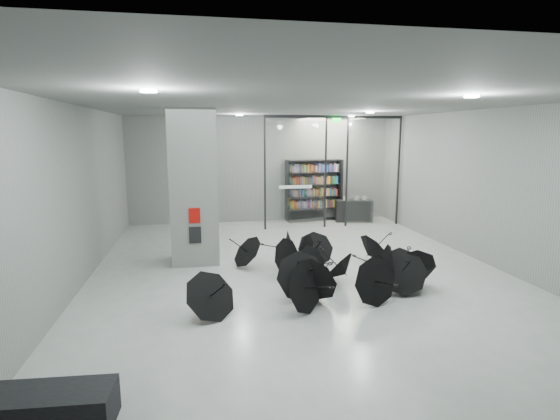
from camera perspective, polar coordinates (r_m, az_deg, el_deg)
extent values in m
plane|color=gray|center=(10.35, 3.18, -9.04)|extent=(14.00, 14.00, 0.00)
cube|color=slate|center=(9.80, 3.41, 13.64)|extent=(10.00, 14.00, 0.02)
cube|color=slate|center=(16.72, -2.42, 5.30)|extent=(10.00, 0.02, 4.00)
cube|color=slate|center=(3.69, 30.82, -13.48)|extent=(10.00, 0.02, 4.00)
cube|color=slate|center=(9.97, -25.88, 1.06)|extent=(0.02, 14.00, 4.00)
cube|color=slate|center=(12.08, 27.03, 2.38)|extent=(0.02, 14.00, 4.00)
cube|color=slate|center=(11.59, -11.24, 3.00)|extent=(1.20, 1.20, 4.00)
cube|color=#A50A07|center=(11.07, -11.15, -0.72)|extent=(0.28, 0.04, 0.38)
cube|color=black|center=(11.17, -11.07, -3.24)|extent=(0.30, 0.03, 0.42)
cube|color=#0CE533|center=(15.54, 7.42, 11.58)|extent=(0.30, 0.06, 0.15)
cube|color=silver|center=(15.43, 2.06, 4.90)|extent=(2.20, 0.02, 3.95)
cube|color=silver|center=(16.30, 12.10, 4.97)|extent=(2.00, 0.02, 3.95)
cube|color=black|center=(15.23, -2.00, 4.84)|extent=(0.06, 0.06, 4.00)
cube|color=black|center=(15.70, 6.00, 4.95)|extent=(0.06, 0.06, 4.00)
cube|color=black|center=(15.95, 8.76, 4.96)|extent=(0.06, 0.06, 4.00)
cube|color=black|center=(16.71, 15.28, 4.95)|extent=(0.06, 0.06, 4.00)
cube|color=black|center=(15.74, 7.20, 12.04)|extent=(5.00, 0.08, 0.10)
cube|color=black|center=(6.14, -27.93, -22.11)|extent=(1.47, 0.71, 0.46)
cube|color=black|center=(17.07, 9.65, -0.09)|extent=(1.47, 0.80, 0.83)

